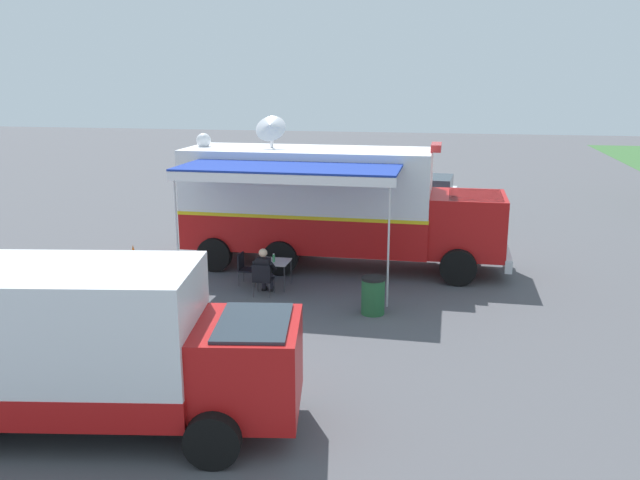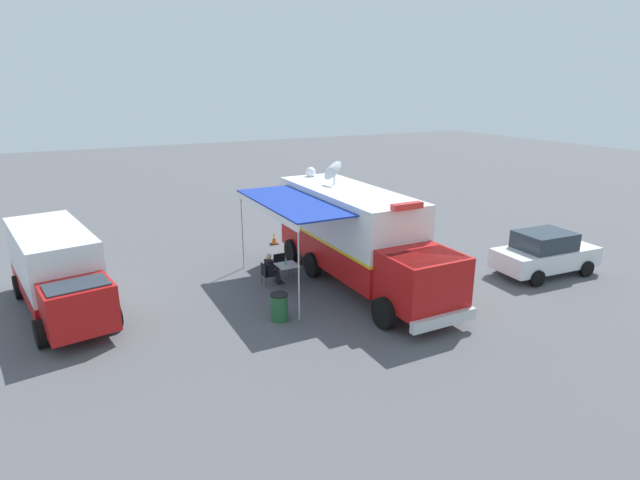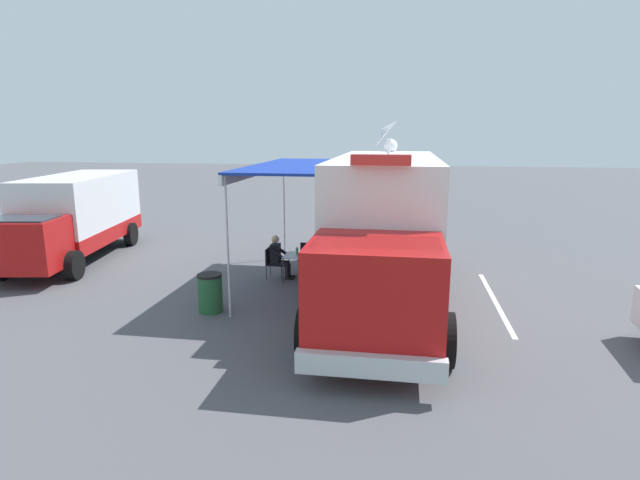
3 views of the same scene
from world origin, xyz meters
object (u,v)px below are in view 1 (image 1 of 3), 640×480
(traffic_cone, at_px, (133,254))
(support_truck, at_px, (67,348))
(seated_responder, at_px, (264,270))
(command_truck, at_px, (332,202))
(car_behind_truck, at_px, (431,198))
(water_bottle, at_px, (274,258))
(folding_chair_beside_table, at_px, (245,266))
(folding_chair_at_table, at_px, (262,277))
(folding_table, at_px, (274,263))
(trash_bin, at_px, (373,296))

(traffic_cone, bearing_deg, support_truck, 20.91)
(traffic_cone, bearing_deg, seated_responder, 66.29)
(command_truck, bearing_deg, traffic_cone, -81.47)
(command_truck, height_order, car_behind_truck, command_truck)
(water_bottle, bearing_deg, folding_chair_beside_table, -99.75)
(folding_chair_at_table, xyz_separation_m, folding_chair_beside_table, (-0.89, -0.75, 0.00))
(command_truck, bearing_deg, folding_chair_at_table, -21.91)
(water_bottle, relative_size, traffic_cone, 0.39)
(command_truck, height_order, traffic_cone, command_truck)
(traffic_cone, relative_size, car_behind_truck, 0.13)
(water_bottle, bearing_deg, folding_table, -176.76)
(water_bottle, bearing_deg, car_behind_truck, 158.03)
(traffic_cone, bearing_deg, trash_bin, 68.63)
(folding_chair_beside_table, xyz_separation_m, trash_bin, (1.63, 3.69, -0.06))
(trash_bin, bearing_deg, seated_responder, -107.46)
(water_bottle, height_order, support_truck, support_truck)
(folding_table, height_order, water_bottle, water_bottle)
(folding_chair_beside_table, xyz_separation_m, seated_responder, (0.71, 0.75, 0.14))
(folding_chair_at_table, xyz_separation_m, traffic_cone, (-2.26, -4.72, -0.23))
(folding_chair_at_table, distance_m, support_truck, 7.08)
(folding_chair_beside_table, bearing_deg, command_truck, 138.34)
(folding_chair_beside_table, bearing_deg, trash_bin, 66.15)
(support_truck, bearing_deg, folding_chair_at_table, 170.08)
(folding_table, xyz_separation_m, car_behind_truck, (-9.51, 3.86, 0.21))
(folding_table, relative_size, seated_responder, 0.64)
(seated_responder, bearing_deg, water_bottle, 169.21)
(folding_chair_beside_table, bearing_deg, folding_chair_at_table, 39.80)
(folding_chair_beside_table, height_order, support_truck, support_truck)
(folding_chair_beside_table, xyz_separation_m, traffic_cone, (-1.37, -3.98, -0.23))
(car_behind_truck, bearing_deg, seated_responder, -21.39)
(support_truck, bearing_deg, car_behind_truck, 163.28)
(folding_chair_beside_table, bearing_deg, traffic_cone, -108.99)
(seated_responder, xyz_separation_m, trash_bin, (0.93, 2.95, -0.20))
(folding_chair_beside_table, bearing_deg, car_behind_truck, 153.42)
(trash_bin, bearing_deg, command_truck, -156.74)
(water_bottle, height_order, folding_chair_beside_table, water_bottle)
(trash_bin, relative_size, traffic_cone, 1.57)
(folding_table, bearing_deg, car_behind_truck, 157.90)
(folding_table, distance_m, folding_chair_beside_table, 0.87)
(folding_chair_at_table, relative_size, car_behind_truck, 0.20)
(folding_chair_at_table, bearing_deg, folding_table, 172.55)
(water_bottle, xyz_separation_m, car_behind_truck, (-9.56, 3.86, 0.05))
(traffic_cone, distance_m, car_behind_truck, 11.86)
(folding_chair_beside_table, height_order, car_behind_truck, car_behind_truck)
(water_bottle, distance_m, car_behind_truck, 10.31)
(folding_table, height_order, trash_bin, trash_bin)
(folding_chair_at_table, relative_size, traffic_cone, 1.50)
(support_truck, distance_m, car_behind_truck, 18.00)
(folding_chair_beside_table, bearing_deg, support_truck, -3.41)
(seated_responder, distance_m, car_behind_truck, 10.87)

